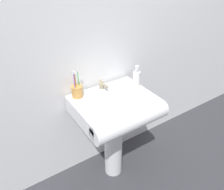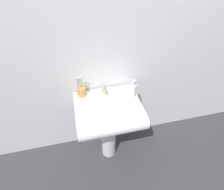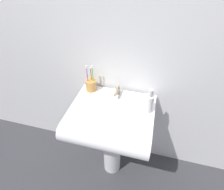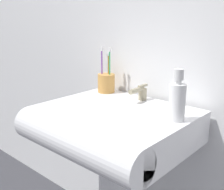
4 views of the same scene
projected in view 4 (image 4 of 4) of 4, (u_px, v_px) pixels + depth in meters
name	position (u px, v px, depth m)	size (l,w,h in m)	color
wall_back	(158.00, 4.00, 1.20)	(5.00, 0.05, 2.40)	white
sink_basin	(108.00, 128.00, 1.10)	(0.58, 0.51, 0.13)	white
faucet	(141.00, 92.00, 1.21)	(0.04, 0.12, 0.07)	tan
toothbrush_cup	(106.00, 82.00, 1.36)	(0.08, 0.08, 0.22)	#D19347
soap_bottle	(177.00, 100.00, 0.97)	(0.06, 0.06, 0.18)	white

